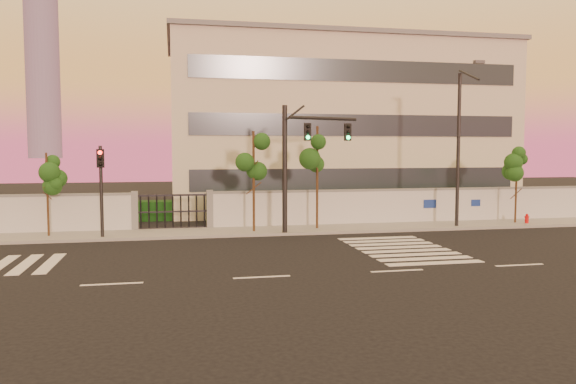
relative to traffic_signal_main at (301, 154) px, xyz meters
name	(u,v)px	position (x,y,z in m)	size (l,w,h in m)	color
ground	(262,277)	(-3.50, -9.19, -4.22)	(120.00, 120.00, 0.00)	black
sidewalk	(231,232)	(-3.50, 1.31, -4.15)	(60.00, 3.00, 0.15)	gray
perimeter_wall	(230,210)	(-3.40, 2.81, -3.15)	(60.00, 0.36, 2.20)	silver
hedge_row	(243,209)	(-2.34, 5.55, -3.40)	(41.00, 4.25, 1.80)	#113610
institutional_building	(334,127)	(5.50, 12.80, 1.93)	(24.40, 12.40, 12.25)	beige
distant_skyscraper	(41,32)	(-68.50, 270.81, 57.76)	(16.00, 16.00, 118.00)	slate
road_markings	(209,258)	(-5.08, -5.43, -4.21)	(57.00, 7.62, 0.02)	silver
street_tree_c	(47,176)	(-12.55, 1.32, -1.08)	(1.31, 1.04, 4.27)	#382314
street_tree_d	(254,159)	(-2.32, 0.80, -0.27)	(1.61, 1.28, 5.37)	#382314
street_tree_e	(318,154)	(1.22, 1.26, -0.04)	(1.56, 1.24, 5.69)	#382314
street_tree_f	(517,168)	(13.24, 1.20, -0.86)	(1.43, 1.14, 4.57)	#382314
traffic_signal_main	(301,154)	(0.00, 0.00, 0.00)	(4.15, 1.47, 6.68)	black
traffic_signal_secondary	(101,180)	(-9.91, 0.39, -1.29)	(0.36, 0.34, 4.61)	black
streetlight_east	(460,141)	(9.12, 0.36, 0.65)	(0.54, 2.17, 9.02)	black
fire_hydrant	(527,220)	(13.67, 0.73, -3.87)	(0.28, 0.26, 0.70)	red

